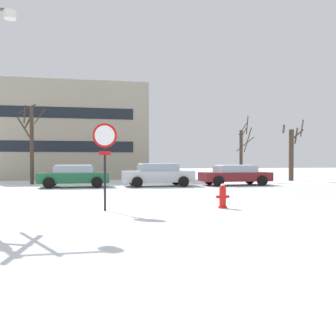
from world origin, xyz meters
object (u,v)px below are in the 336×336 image
(stop_sign, at_px, (105,149))
(fire_hydrant, at_px, (223,196))
(parked_car_green, at_px, (74,176))
(parked_car_maroon, at_px, (235,175))
(parked_car_silver, at_px, (158,174))

(stop_sign, distance_m, fire_hydrant, 4.11)
(parked_car_green, xyz_separation_m, parked_car_maroon, (10.06, -0.17, -0.01))
(parked_car_silver, bearing_deg, fire_hydrant, -87.44)
(stop_sign, height_order, parked_car_maroon, stop_sign)
(stop_sign, relative_size, parked_car_silver, 0.63)
(parked_car_silver, bearing_deg, stop_sign, -107.91)
(fire_hydrant, height_order, parked_car_silver, parked_car_silver)
(parked_car_green, bearing_deg, parked_car_silver, -1.13)
(stop_sign, distance_m, parked_car_maroon, 13.33)
(stop_sign, bearing_deg, parked_car_maroon, 50.85)
(parked_car_green, distance_m, parked_car_maroon, 10.07)
(stop_sign, xyz_separation_m, fire_hydrant, (3.82, -0.11, -1.51))
(stop_sign, relative_size, parked_car_maroon, 0.61)
(fire_hydrant, bearing_deg, stop_sign, 178.32)
(stop_sign, xyz_separation_m, parked_car_green, (-1.68, 10.47, -1.23))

